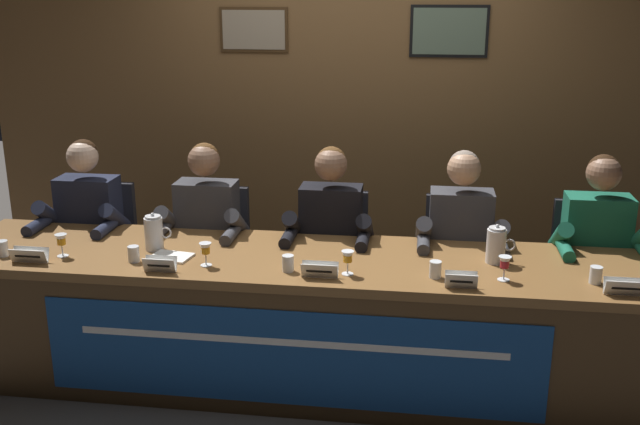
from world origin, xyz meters
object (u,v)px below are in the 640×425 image
at_px(juice_glass_left, 206,250).
at_px(water_cup_center, 288,264).
at_px(chair_far_right, 585,281).
at_px(water_pitcher_left_side, 154,233).
at_px(document_stack_left, 171,257).
at_px(water_cup_far_left, 3,249).
at_px(nameplate_left, 160,264).
at_px(panelist_center, 329,236).
at_px(chair_right, 457,274).
at_px(chair_left, 215,262).
at_px(nameplate_far_left, 29,255).
at_px(chair_far_left, 102,256).
at_px(panelist_right, 460,242).
at_px(water_cup_left, 134,255).
at_px(chair_center, 333,268).
at_px(panelist_left, 204,231).
at_px(juice_glass_center, 348,258).
at_px(nameplate_far_right, 626,287).
at_px(water_pitcher_right_side, 496,245).
at_px(nameplate_center, 320,270).
at_px(panelist_far_right, 598,248).
at_px(nameplate_right, 461,280).
at_px(water_cup_right, 435,270).
at_px(juice_glass_far_left, 61,241).
at_px(juice_glass_right, 505,264).
at_px(conference_table, 316,305).
at_px(water_cup_far_right, 596,276).
at_px(panelist_far_left, 84,225).

bearing_deg(juice_glass_left, water_cup_center, -2.47).
bearing_deg(chair_far_right, water_pitcher_left_side, -166.24).
relative_size(water_cup_center, document_stack_left, 0.37).
relative_size(water_cup_far_left, nameplate_left, 0.51).
relative_size(panelist_center, chair_right, 1.36).
height_order(chair_left, nameplate_left, chair_left).
distance_m(nameplate_far_left, panelist_center, 1.64).
bearing_deg(chair_right, chair_far_left, 180.00).
bearing_deg(panelist_right, water_cup_left, -161.02).
height_order(chair_center, water_cup_center, chair_center).
distance_m(chair_far_left, panelist_left, 0.83).
height_order(juice_glass_center, water_cup_center, juice_glass_center).
bearing_deg(nameplate_far_right, water_pitcher_right_side, 147.83).
bearing_deg(panelist_left, nameplate_center, -40.43).
bearing_deg(panelist_far_right, water_pitcher_left_side, -170.77).
distance_m(water_cup_center, chair_far_right, 1.86).
height_order(juice_glass_center, nameplate_right, juice_glass_center).
bearing_deg(panelist_right, panelist_left, 180.00).
height_order(water_cup_far_left, panelist_center, panelist_center).
bearing_deg(panelist_center, document_stack_left, -147.16).
relative_size(water_cup_far_left, water_cup_right, 1.00).
distance_m(water_cup_far_left, nameplate_left, 0.92).
bearing_deg(chair_far_right, panelist_center, -172.45).
bearing_deg(nameplate_right, juice_glass_center, 169.68).
bearing_deg(panelist_center, chair_far_left, 172.45).
relative_size(juice_glass_far_left, document_stack_left, 0.53).
bearing_deg(chair_center, panelist_right, -14.84).
xyz_separation_m(juice_glass_center, water_pitcher_left_side, (-1.09, 0.22, 0.01)).
distance_m(nameplate_center, juice_glass_right, 0.91).
bearing_deg(juice_glass_center, juice_glass_far_left, 178.26).
distance_m(nameplate_left, water_pitcher_right_side, 1.73).
bearing_deg(panelist_far_right, panelist_left, 180.00).
height_order(water_cup_far_left, chair_far_right, chair_far_right).
height_order(juice_glass_center, panelist_right, panelist_right).
height_order(panelist_left, chair_far_right, panelist_left).
bearing_deg(water_pitcher_right_side, conference_table, -169.36).
bearing_deg(chair_right, nameplate_center, -129.30).
bearing_deg(panelist_right, nameplate_left, -155.05).
distance_m(chair_center, water_cup_far_right, 1.61).
distance_m(nameplate_left, chair_center, 1.24).
height_order(water_cup_left, panelist_center, panelist_center).
relative_size(juice_glass_left, water_pitcher_right_side, 0.59).
bearing_deg(nameplate_right, water_cup_left, 175.79).
xyz_separation_m(chair_far_left, chair_center, (1.51, 0.00, 0.00)).
distance_m(water_cup_far_left, chair_left, 1.27).
relative_size(panelist_far_left, juice_glass_center, 9.99).
relative_size(panelist_left, nameplate_left, 7.49).
height_order(nameplate_left, panelist_far_right, panelist_far_right).
relative_size(panelist_far_left, water_cup_far_right, 14.58).
distance_m(conference_table, water_cup_center, 0.31).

